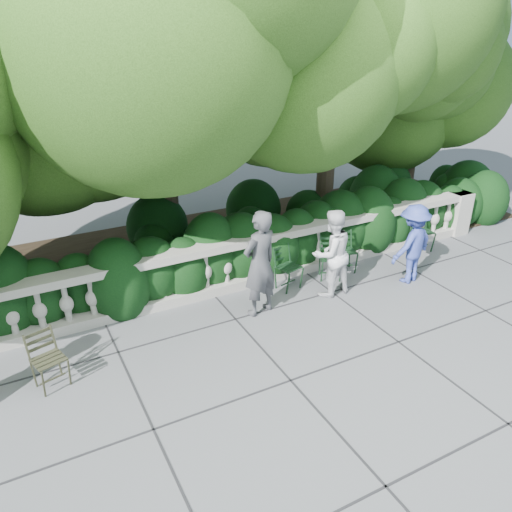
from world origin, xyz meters
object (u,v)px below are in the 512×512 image
person_casual_man (331,253)px  chair_weathered (59,391)px  chair_f (424,253)px  person_woman_grey (260,264)px  chair_c (293,291)px  chair_d (346,274)px  person_older_blue (412,244)px  chair_e (330,282)px

person_casual_man → chair_weathered: bearing=2.4°
chair_f → chair_weathered: same height
chair_f → person_woman_grey: size_ratio=0.45×
person_woman_grey → person_casual_man: (1.45, -0.02, -0.12)m
chair_weathered → person_casual_man: bearing=-10.4°
chair_c → chair_d: bearing=-9.7°
chair_weathered → chair_c: bearing=-4.9°
person_woman_grey → person_older_blue: 3.12m
chair_d → chair_f: bearing=15.1°
chair_f → person_casual_man: bearing=-162.8°
chair_c → person_casual_man: (0.54, -0.37, 0.82)m
chair_f → person_older_blue: 1.64m
chair_e → person_older_blue: (1.36, -0.65, 0.78)m
chair_e → person_casual_man: size_ratio=0.51×
chair_e → chair_f: (2.58, 0.12, 0.00)m
person_casual_man → person_older_blue: (1.65, -0.30, -0.04)m
chair_e → chair_f: size_ratio=1.00×
chair_c → chair_weathered: size_ratio=1.00×
chair_d → person_older_blue: size_ratio=0.54×
chair_d → person_older_blue: 1.41m
person_casual_man → person_woman_grey: bearing=-4.1°
person_older_blue → chair_c: bearing=-27.6°
chair_d → chair_weathered: same height
person_casual_man → chair_f: bearing=-174.1°
chair_e → person_casual_man: (-0.29, -0.35, 0.82)m
chair_c → person_woman_grey: 1.36m
chair_weathered → person_older_blue: size_ratio=0.54×
chair_e → person_woman_grey: person_woman_grey is taller
chair_d → chair_e: size_ratio=1.00×
chair_d → chair_e: same height
chair_weathered → person_older_blue: (6.52, 0.19, 0.78)m
chair_f → chair_c: bearing=-170.5°
chair_c → person_woman_grey: bearing=-172.0°
person_woman_grey → person_casual_man: person_woman_grey is taller
chair_d → person_woman_grey: size_ratio=0.45×
chair_weathered → person_older_blue: 6.57m
chair_f → person_casual_man: person_casual_man is taller
chair_c → chair_e: same height
chair_weathered → person_casual_man: person_casual_man is taller
chair_f → person_older_blue: bearing=-139.8°
chair_f → person_older_blue: size_ratio=0.54×
chair_f → person_casual_man: 3.02m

